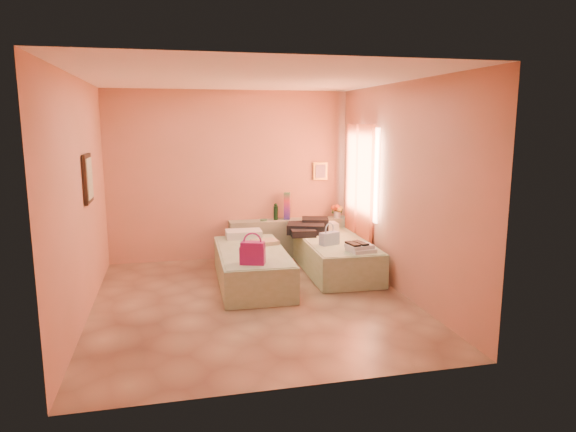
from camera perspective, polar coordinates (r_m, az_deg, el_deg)
name	(u,v)px	position (r m, az deg, el deg)	size (l,w,h in m)	color
ground	(253,301)	(6.74, -3.89, -9.42)	(4.50, 4.50, 0.00)	#A18461
room_walls	(260,159)	(6.95, -3.15, 6.30)	(4.02, 4.51, 2.81)	tan
headboard_ledge	(289,238)	(8.81, 0.15, -2.45)	(2.05, 0.30, 0.65)	gray
bed_left	(252,267)	(7.36, -4.03, -5.66)	(0.90, 2.00, 0.50)	#A4BC97
bed_right	(335,256)	(7.97, 5.24, -4.42)	(0.90, 2.00, 0.50)	#A4BC97
water_bottle	(276,212)	(8.67, -1.37, 0.44)	(0.07, 0.07, 0.27)	#12311A
rainbow_box	(287,206)	(8.71, -0.10, 1.12)	(0.10, 0.10, 0.46)	#9A1262
small_dish	(264,220)	(8.61, -2.73, -0.45)	(0.12, 0.12, 0.03)	#4F9265
green_book	(312,218)	(8.81, 2.69, -0.21)	(0.16, 0.11, 0.03)	#2A4E37
flower_vase	(337,210)	(8.89, 5.49, 0.68)	(0.22, 0.22, 0.28)	silver
magenta_handbag	(253,253)	(6.55, -3.95, -4.10)	(0.31, 0.18, 0.29)	#9A1262
khaki_garment	(265,242)	(7.60, -2.59, -2.93)	(0.36, 0.29, 0.06)	tan
clothes_pile	(309,227)	(8.39, 2.37, -1.20)	(0.65, 0.65, 0.20)	black
blue_handbag	(329,239)	(7.58, 4.62, -2.51)	(0.29, 0.13, 0.19)	#41639C
towel_stack	(361,248)	(7.24, 8.14, -3.55)	(0.35, 0.30, 0.10)	silver
sandal_pair	(357,244)	(7.22, 7.66, -3.05)	(0.20, 0.27, 0.03)	black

